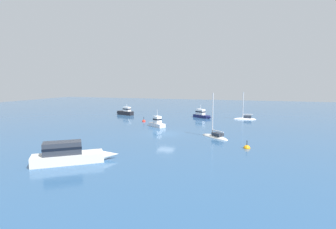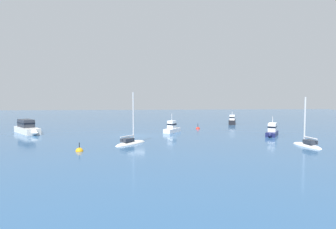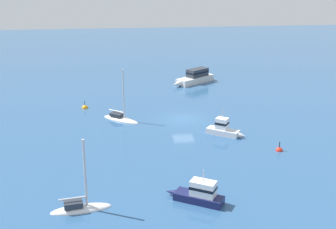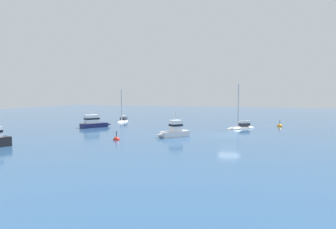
# 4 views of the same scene
# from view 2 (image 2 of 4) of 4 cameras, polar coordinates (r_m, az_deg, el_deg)

# --- Properties ---
(ground_plane) EXTENTS (160.00, 160.00, 0.00)m
(ground_plane) POSITION_cam_2_polar(r_m,az_deg,el_deg) (44.77, -6.05, -4.00)
(ground_plane) COLOR #2D5684
(sloop) EXTENTS (4.31, 4.78, 6.67)m
(sloop) POSITION_cam_2_polar(r_m,az_deg,el_deg) (37.34, -7.09, -5.30)
(sloop) COLOR silver
(sloop) RESTS_ON ground
(powerboat) EXTENTS (3.31, 4.11, 3.02)m
(powerboat) POSITION_cam_2_polar(r_m,az_deg,el_deg) (48.48, 0.85, -2.58)
(powerboat) COLOR white
(powerboat) RESTS_ON ground
(motor_cruiser) EXTENTS (2.70, 5.32, 2.62)m
(motor_cruiser) POSITION_cam_2_polar(r_m,az_deg,el_deg) (63.92, 12.00, -1.12)
(motor_cruiser) COLOR black
(motor_cruiser) RESTS_ON ground
(cabin_cruiser) EXTENTS (6.14, 7.43, 2.14)m
(cabin_cruiser) POSITION_cam_2_polar(r_m,az_deg,el_deg) (52.13, -24.98, -2.28)
(cabin_cruiser) COLOR silver
(cabin_cruiser) RESTS_ON ground
(motor_cruiser_1) EXTENTS (3.32, 4.63, 2.82)m
(motor_cruiser_1) POSITION_cam_2_polar(r_m,az_deg,el_deg) (46.94, 19.01, -2.90)
(motor_cruiser_1) COLOR #191E4C
(motor_cruiser_1) RESTS_ON ground
(sailboat) EXTENTS (2.04, 4.80, 6.09)m
(sailboat) POSITION_cam_2_polar(r_m,az_deg,el_deg) (38.93, 24.72, -5.18)
(sailboat) COLOR white
(sailboat) RESTS_ON ground
(channel_buoy) EXTENTS (0.71, 0.71, 1.30)m
(channel_buoy) POSITION_cam_2_polar(r_m,az_deg,el_deg) (53.68, 5.64, -2.72)
(channel_buoy) COLOR red
(channel_buoy) RESTS_ON ground
(mooring_buoy) EXTENTS (0.80, 0.80, 1.35)m
(mooring_buoy) POSITION_cam_2_polar(r_m,az_deg,el_deg) (33.57, -16.34, -6.68)
(mooring_buoy) COLOR orange
(mooring_buoy) RESTS_ON ground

